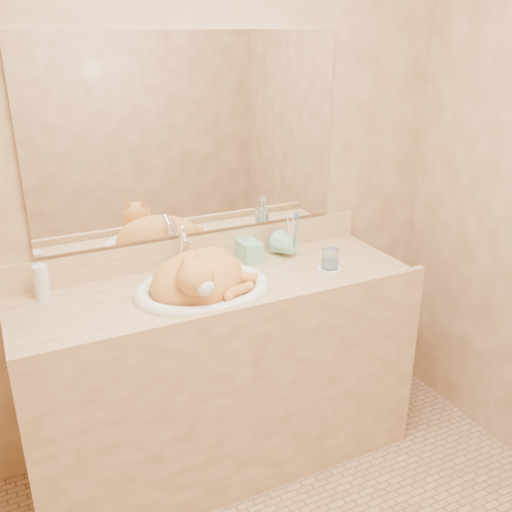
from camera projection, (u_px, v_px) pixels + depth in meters
name	position (u px, v px, depth m)	size (l,w,h in m)	color
wall_back	(191.00, 171.00, 2.33)	(2.40, 0.02, 2.50)	#936842
vanity_counter	(222.00, 376.00, 2.41)	(1.60, 0.55, 0.85)	#A17648
mirror	(191.00, 137.00, 2.27)	(1.30, 0.02, 0.80)	white
sink_basin	(202.00, 271.00, 2.17)	(0.52, 0.44, 0.16)	white
faucet	(184.00, 251.00, 2.34)	(0.05, 0.13, 0.18)	white
cat	(199.00, 276.00, 2.18)	(0.40, 0.33, 0.22)	#CA782E
soap_dispenser	(256.00, 244.00, 2.42)	(0.08, 0.09, 0.19)	#7BC6A7
toothbrush_cup	(293.00, 248.00, 2.49)	(0.11, 0.11, 0.10)	#7BC6A7
toothbrushes	(293.00, 231.00, 2.46)	(0.04, 0.04, 0.22)	silver
saucer	(330.00, 269.00, 2.39)	(0.11, 0.11, 0.01)	white
water_glass	(330.00, 259.00, 2.37)	(0.07, 0.07, 0.08)	silver
lotion_bottle	(42.00, 282.00, 2.12)	(0.06, 0.06, 0.13)	silver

